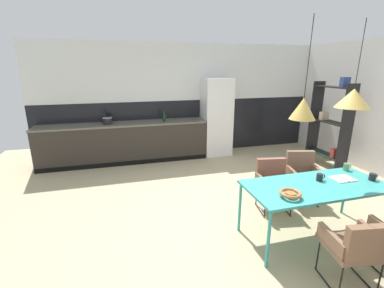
% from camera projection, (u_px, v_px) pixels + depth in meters
% --- Properties ---
extents(ground_plane, '(9.22, 9.22, 0.00)m').
position_uv_depth(ground_plane, '(237.00, 216.00, 3.94)').
color(ground_plane, tan).
extents(back_wall_splashback_dark, '(7.09, 0.12, 1.35)m').
position_uv_depth(back_wall_splashback_dark, '(185.00, 126.00, 6.77)').
color(back_wall_splashback_dark, black).
rests_on(back_wall_splashback_dark, ground).
extents(back_wall_panel_upper, '(7.09, 0.12, 1.35)m').
position_uv_depth(back_wall_panel_upper, '(184.00, 72.00, 6.40)').
color(back_wall_panel_upper, silver).
rests_on(back_wall_panel_upper, back_wall_splashback_dark).
extents(kitchen_counter, '(3.79, 0.63, 0.92)m').
position_uv_depth(kitchen_counter, '(125.00, 142.00, 6.11)').
color(kitchen_counter, '#2F2924').
rests_on(kitchen_counter, ground).
extents(refrigerator_column, '(0.68, 0.60, 1.89)m').
position_uv_depth(refrigerator_column, '(216.00, 117.00, 6.55)').
color(refrigerator_column, silver).
rests_on(refrigerator_column, ground).
extents(dining_table, '(1.79, 0.79, 0.73)m').
position_uv_depth(dining_table, '(316.00, 188.00, 3.28)').
color(dining_table, teal).
rests_on(dining_table, ground).
extents(armchair_head_of_table, '(0.55, 0.54, 0.78)m').
position_uv_depth(armchair_head_of_table, '(273.00, 179.00, 4.03)').
color(armchair_head_of_table, brown).
rests_on(armchair_head_of_table, ground).
extents(armchair_near_window, '(0.58, 0.57, 0.81)m').
position_uv_depth(armchair_near_window, '(302.00, 170.00, 4.29)').
color(armchair_near_window, brown).
rests_on(armchair_near_window, ground).
extents(armchair_corner_seat, '(0.55, 0.54, 0.79)m').
position_uv_depth(armchair_corner_seat, '(358.00, 244.00, 2.51)').
color(armchair_corner_seat, brown).
rests_on(armchair_corner_seat, ground).
extents(fruit_bowl, '(0.24, 0.24, 0.07)m').
position_uv_depth(fruit_bowl, '(290.00, 194.00, 2.95)').
color(fruit_bowl, '#B2662D').
rests_on(fruit_bowl, dining_table).
extents(open_book, '(0.28, 0.22, 0.02)m').
position_uv_depth(open_book, '(342.00, 179.00, 3.44)').
color(open_book, white).
rests_on(open_book, dining_table).
extents(mug_tall_blue, '(0.12, 0.08, 0.09)m').
position_uv_depth(mug_tall_blue, '(320.00, 177.00, 3.38)').
color(mug_tall_blue, black).
rests_on(mug_tall_blue, dining_table).
extents(mug_white_ceramic, '(0.12, 0.08, 0.10)m').
position_uv_depth(mug_white_ceramic, '(346.00, 167.00, 3.72)').
color(mug_white_ceramic, '#5B8456').
rests_on(mug_white_ceramic, dining_table).
extents(mug_wide_latte, '(0.13, 0.08, 0.09)m').
position_uv_depth(mug_wide_latte, '(373.00, 177.00, 3.39)').
color(mug_wide_latte, black).
rests_on(mug_wide_latte, dining_table).
extents(cooking_pot, '(0.21, 0.21, 0.17)m').
position_uv_depth(cooking_pot, '(108.00, 121.00, 5.87)').
color(cooking_pot, black).
rests_on(cooking_pot, kitchen_counter).
extents(bottle_vinegar_dark, '(0.08, 0.08, 0.25)m').
position_uv_depth(bottle_vinegar_dark, '(164.00, 117.00, 6.13)').
color(bottle_vinegar_dark, '#0F3319').
rests_on(bottle_vinegar_dark, kitchen_counter).
extents(bottle_wine_green, '(0.07, 0.07, 0.31)m').
position_uv_depth(bottle_wine_green, '(105.00, 117.00, 6.03)').
color(bottle_wine_green, black).
rests_on(bottle_wine_green, kitchen_counter).
extents(open_shelf_unit, '(0.30, 0.95, 1.95)m').
position_uv_depth(open_shelf_unit, '(330.00, 123.00, 5.73)').
color(open_shelf_unit, black).
rests_on(open_shelf_unit, ground).
extents(pendant_lamp_over_table_near, '(0.28, 0.28, 1.07)m').
position_uv_depth(pendant_lamp_over_table_near, '(303.00, 109.00, 2.88)').
color(pendant_lamp_over_table_near, black).
extents(pendant_lamp_over_table_far, '(0.39, 0.39, 0.98)m').
position_uv_depth(pendant_lamp_over_table_far, '(353.00, 98.00, 3.09)').
color(pendant_lamp_over_table_far, black).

